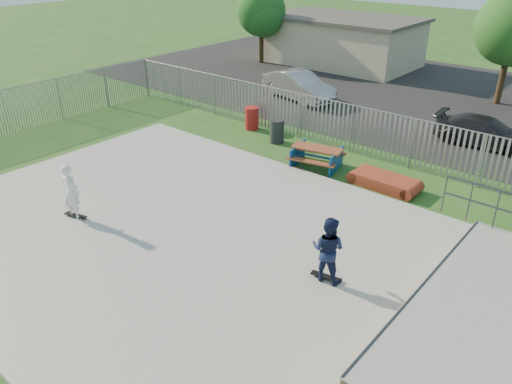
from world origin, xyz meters
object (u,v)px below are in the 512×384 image
Objects in this scene: picnic_table at (317,157)px; trash_bin_grey at (277,131)px; trash_bin_red at (252,118)px; car_silver at (299,86)px; car_dark at (485,132)px; tree_left at (261,12)px; skater_navy at (328,249)px; skater_white at (71,192)px; funbox at (384,182)px.

trash_bin_grey is (-2.78, 1.10, 0.10)m from picnic_table.
car_silver reaches higher than trash_bin_red.
tree_left is at bearing 66.65° from car_dark.
picnic_table is 5.05m from trash_bin_red.
tree_left is at bearing -57.71° from skater_navy.
skater_white is (2.44, -15.32, 0.26)m from car_silver.
skater_navy is (17.58, -18.79, -2.43)m from tree_left.
picnic_table is at bearing -43.97° from tree_left.
trash_bin_red is at bearing 114.48° from car_dark.
trash_bin_red is 0.20× the size of tree_left.
picnic_table is 9.02m from skater_white.
trash_bin_red is (-7.59, 1.65, 0.30)m from funbox.
car_dark is 16.65m from skater_white.
trash_bin_grey is at bearing 145.61° from picnic_table.
skater_white reaches higher than trash_bin_red.
picnic_table is 0.43× the size of tree_left.
funbox is at bearing -87.37° from skater_navy.
funbox is 1.20× the size of skater_navy.
trash_bin_red is at bearing -51.25° from skater_navy.
trash_bin_red is at bearing -52.40° from tree_left.
picnic_table is 1.24× the size of skater_white.
car_dark is at bearing 27.92° from trash_bin_red.
trash_bin_red is 1.01× the size of trash_bin_grey.
skater_white is at bearing -82.56° from trash_bin_red.
trash_bin_grey reaches higher than funbox.
tree_left reaches higher than car_dark.
skater_white reaches higher than car_silver.
trash_bin_grey is at bearing 124.08° from car_dark.
skater_navy is (9.04, -7.71, 0.52)m from trash_bin_red.
car_silver is 0.89× the size of tree_left.
skater_white is at bearing -65.01° from tree_left.
car_silver reaches higher than picnic_table.
car_dark is at bearing -19.92° from tree_left.
trash_bin_grey is 9.46m from skater_white.
trash_bin_grey is at bearing -17.63° from trash_bin_red.
trash_bin_red is 10.14m from car_dark.
funbox is 20.81m from tree_left.
car_silver reaches higher than funbox.
trash_bin_red reaches higher than trash_bin_grey.
funbox is at bearing -12.26° from trash_bin_red.
tree_left reaches higher than trash_bin_grey.
trash_bin_red is 2.06m from trash_bin_grey.
picnic_table is at bearing -116.58° from skater_white.
tree_left is at bearing 142.70° from funbox.
funbox is 6.55m from car_dark.
trash_bin_red is (-4.75, 1.73, 0.10)m from picnic_table.
car_silver is (-5.87, 7.01, 0.36)m from picnic_table.
tree_left is at bearing 131.88° from trash_bin_grey.
car_silver is at bearing 83.55° from car_dark.
tree_left is (-7.41, 5.81, 2.69)m from car_silver.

